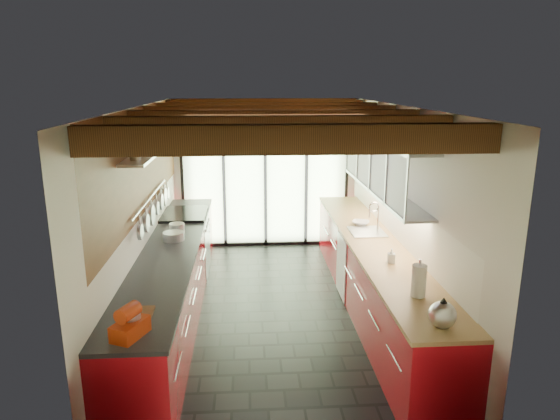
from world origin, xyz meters
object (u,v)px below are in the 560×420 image
object	(u,v)px
kettle	(443,313)
bowl	(361,223)
stand_mixer	(130,323)
paper_towel	(419,281)
soap_bottle	(391,256)

from	to	relation	value
kettle	bowl	world-z (taller)	kettle
bowl	kettle	bearing A→B (deg)	-90.00
bowl	stand_mixer	bearing A→B (deg)	-130.34
kettle	paper_towel	world-z (taller)	paper_towel
stand_mixer	paper_towel	distance (m)	2.61
kettle	paper_towel	size ratio (longest dim) A/B	0.83
soap_bottle	bowl	world-z (taller)	soap_bottle
soap_bottle	bowl	distance (m)	1.52
kettle	paper_towel	distance (m)	0.59
stand_mixer	soap_bottle	distance (m)	2.94
kettle	paper_towel	xyz separation A→B (m)	(0.00, 0.59, 0.04)
kettle	soap_bottle	world-z (taller)	kettle
paper_towel	soap_bottle	world-z (taller)	paper_towel
stand_mixer	kettle	size ratio (longest dim) A/B	1.16
kettle	soap_bottle	size ratio (longest dim) A/B	1.82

